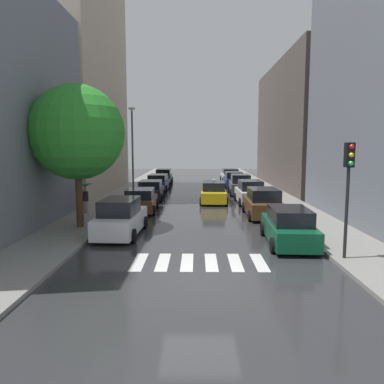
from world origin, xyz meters
TOP-DOWN VIEW (x-y plane):
  - ground_plane at (0.00, 24.00)m, footprint 28.00×72.00m
  - sidewalk_left at (-6.50, 24.00)m, footprint 3.00×72.00m
  - sidewalk_right at (6.50, 24.00)m, footprint 3.00×72.00m
  - crosswalk_stripes at (0.00, 2.01)m, footprint 4.95×2.20m
  - building_left_mid at (-11.00, 23.35)m, footprint 6.00×16.59m
  - building_right_mid at (11.00, 28.14)m, footprint 6.00×21.39m
  - parked_car_left_nearest at (-3.79, 6.32)m, footprint 2.15×4.64m
  - parked_car_left_second at (-3.82, 12.96)m, footprint 2.25×4.35m
  - parked_car_left_third at (-3.82, 18.54)m, footprint 2.15×4.39m
  - parked_car_left_fourth at (-3.90, 25.24)m, footprint 2.25×4.71m
  - parked_car_left_fifth at (-3.95, 32.04)m, footprint 2.08×4.82m
  - parked_car_right_nearest at (3.97, 4.71)m, footprint 2.16×4.71m
  - parked_car_right_second at (3.96, 11.19)m, footprint 2.17×4.56m
  - parked_car_right_third at (3.91, 16.45)m, footprint 2.09×4.31m
  - parked_car_right_fourth at (3.80, 21.87)m, footprint 2.11×4.13m
  - parked_car_right_fifth at (3.81, 27.96)m, footprint 2.16×4.27m
  - parked_car_right_sixth at (3.96, 33.89)m, footprint 2.22×4.60m
  - taxi_midroad at (1.21, 17.07)m, footprint 2.21×4.67m
  - pedestrian_foreground at (-7.06, 11.60)m, footprint 0.92×0.92m
  - street_tree_left at (-6.18, 7.59)m, footprint 4.83×4.83m
  - traffic_light_right_corner at (5.45, 2.14)m, footprint 0.30×0.42m
  - lamp_post_left at (-5.55, 20.39)m, footprint 0.60×0.28m

SIDE VIEW (x-z plane):
  - ground_plane at x=0.00m, z-range -0.04..0.00m
  - crosswalk_stripes at x=0.00m, z-range 0.00..0.01m
  - sidewalk_left at x=-6.50m, z-range 0.00..0.15m
  - sidewalk_right at x=6.50m, z-range 0.00..0.15m
  - parked_car_left_second at x=-3.82m, z-range -0.04..1.49m
  - parked_car_left_third at x=-3.82m, z-range -0.04..1.52m
  - parked_car_left_fourth at x=-3.90m, z-range -0.04..1.52m
  - parked_car_right_sixth at x=3.96m, z-range -0.05..1.57m
  - taxi_midroad at x=1.21m, z-range -0.14..1.67m
  - parked_car_right_fifth at x=3.81m, z-range -0.05..1.58m
  - parked_car_right_nearest at x=3.97m, z-range -0.05..1.59m
  - parked_car_left_fifth at x=-3.95m, z-range -0.06..1.64m
  - parked_car_right_second at x=3.96m, z-range -0.06..1.71m
  - parked_car_right_third at x=3.91m, z-range -0.06..1.72m
  - parked_car_left_nearest at x=-3.79m, z-range -0.07..1.75m
  - parked_car_right_fourth at x=3.80m, z-range -0.07..1.76m
  - pedestrian_foreground at x=-7.06m, z-range 0.54..2.39m
  - traffic_light_right_corner at x=5.45m, z-range 1.14..5.44m
  - lamp_post_left at x=-5.55m, z-range 0.69..8.11m
  - street_tree_left at x=-6.18m, z-range 1.37..8.65m
  - building_right_mid at x=11.00m, z-range 0.00..12.79m
  - building_left_mid at x=-11.00m, z-range 0.00..21.91m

